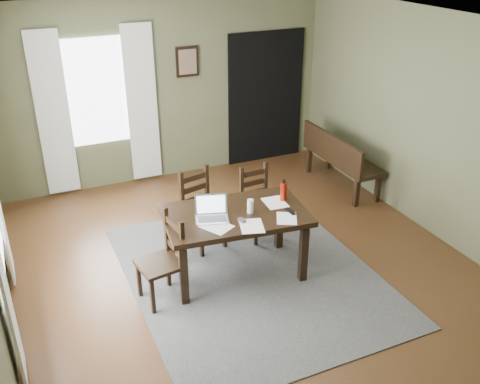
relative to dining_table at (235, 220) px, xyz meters
name	(u,v)px	position (x,y,z in m)	size (l,w,h in m)	color
ground	(251,274)	(0.15, -0.10, -0.68)	(5.00, 6.00, 0.01)	#492C16
room_shell	(253,122)	(0.15, -0.10, 1.12)	(5.02, 6.02, 2.71)	#575A3B
rug	(251,274)	(0.15, -0.10, -0.67)	(2.60, 3.20, 0.01)	#464646
dining_table	(235,220)	(0.00, 0.00, 0.00)	(1.61, 1.08, 0.76)	black
chair_end	(164,260)	(-0.85, -0.11, -0.21)	(0.47, 0.47, 0.95)	black
chair_back_left	(202,210)	(-0.12, 0.72, -0.20)	(0.52, 0.52, 0.97)	black
chair_back_right	(259,203)	(0.60, 0.65, -0.23)	(0.43, 0.43, 0.91)	black
bench	(339,156)	(2.29, 1.43, -0.18)	(0.48, 1.49, 0.84)	black
laptop	(212,212)	(-0.27, 0.01, 0.16)	(0.41, 0.36, 0.23)	#B7B7BC
computer_mouse	(242,220)	(-0.01, -0.20, 0.11)	(0.05, 0.09, 0.03)	#3F3F42
tv_remote	(290,211)	(0.54, -0.23, 0.10)	(0.05, 0.16, 0.02)	black
drinking_glass	(250,206)	(0.15, -0.06, 0.17)	(0.07, 0.07, 0.15)	silver
water_bottle	(283,191)	(0.61, 0.05, 0.21)	(0.09, 0.09, 0.25)	#B11F0D
paper_a	(216,226)	(-0.29, -0.19, 0.10)	(0.24, 0.31, 0.00)	white
paper_b	(287,218)	(0.44, -0.34, 0.10)	(0.21, 0.27, 0.00)	white
paper_d	(275,203)	(0.50, 0.03, 0.10)	(0.23, 0.30, 0.00)	white
paper_e	(252,226)	(0.04, -0.33, 0.10)	(0.23, 0.31, 0.00)	white
window_back	(96,92)	(-0.85, 2.87, 0.77)	(1.00, 0.01, 1.50)	white
curtain_back_left	(53,116)	(-1.47, 2.84, 0.52)	(0.44, 0.03, 2.30)	silver
curtain_back_right	(142,105)	(-0.23, 2.84, 0.52)	(0.44, 0.03, 2.30)	silver
framed_picture	(187,62)	(0.50, 2.87, 1.07)	(0.34, 0.03, 0.44)	black
doorway_back	(266,98)	(1.80, 2.87, 0.37)	(1.30, 0.03, 2.10)	black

